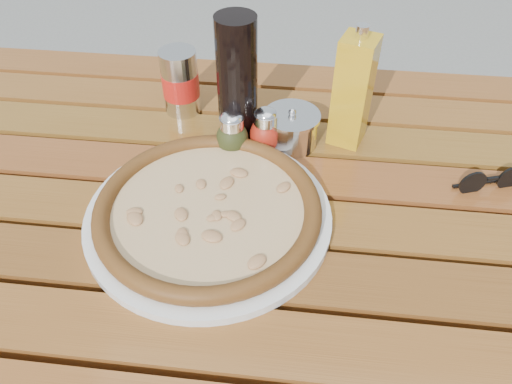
# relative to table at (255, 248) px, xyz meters

# --- Properties ---
(table) EXTENTS (1.40, 0.90, 0.75)m
(table) POSITION_rel_table_xyz_m (0.00, 0.00, 0.00)
(table) COLOR #3D250D
(table) RESTS_ON ground
(plate) EXTENTS (0.39, 0.39, 0.01)m
(plate) POSITION_rel_table_xyz_m (-0.07, -0.01, 0.08)
(plate) COLOR white
(plate) RESTS_ON table
(pizza) EXTENTS (0.39, 0.39, 0.03)m
(pizza) POSITION_rel_table_xyz_m (-0.07, -0.01, 0.10)
(pizza) COLOR beige
(pizza) RESTS_ON plate
(pepper_shaker) EXTENTS (0.07, 0.07, 0.08)m
(pepper_shaker) POSITION_rel_table_xyz_m (0.00, 0.16, 0.11)
(pepper_shaker) COLOR #B32614
(pepper_shaker) RESTS_ON table
(oregano_shaker) EXTENTS (0.06, 0.06, 0.08)m
(oregano_shaker) POSITION_rel_table_xyz_m (-0.05, 0.14, 0.11)
(oregano_shaker) COLOR #343A17
(oregano_shaker) RESTS_ON table
(dark_bottle) EXTENTS (0.07, 0.07, 0.22)m
(dark_bottle) POSITION_rel_table_xyz_m (-0.05, 0.19, 0.19)
(dark_bottle) COLOR black
(dark_bottle) RESTS_ON table
(soda_can) EXTENTS (0.08, 0.08, 0.12)m
(soda_can) POSITION_rel_table_xyz_m (-0.16, 0.26, 0.13)
(soda_can) COLOR silver
(soda_can) RESTS_ON table
(olive_oil_cruet) EXTENTS (0.07, 0.07, 0.21)m
(olive_oil_cruet) POSITION_rel_table_xyz_m (0.14, 0.20, 0.17)
(olive_oil_cruet) COLOR #C59315
(olive_oil_cruet) RESTS_ON table
(parmesan_tin) EXTENTS (0.11, 0.11, 0.07)m
(parmesan_tin) POSITION_rel_table_xyz_m (0.04, 0.18, 0.11)
(parmesan_tin) COLOR silver
(parmesan_tin) RESTS_ON table
(sunglasses) EXTENTS (0.11, 0.05, 0.04)m
(sunglasses) POSITION_rel_table_xyz_m (0.36, 0.10, 0.09)
(sunglasses) COLOR black
(sunglasses) RESTS_ON table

